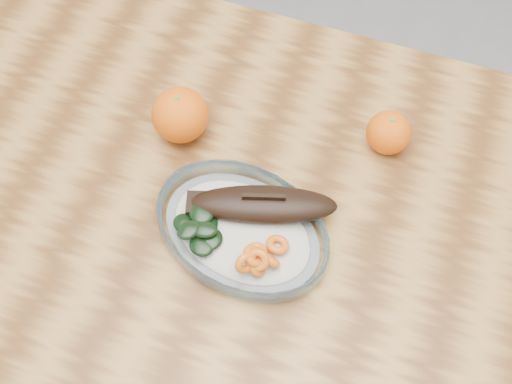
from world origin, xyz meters
TOP-DOWN VIEW (x-y plane):
  - ground at (0.00, 0.00)m, footprint 3.00×3.00m
  - dining_table at (0.00, 0.00)m, footprint 1.20×0.80m
  - plated_meal at (0.02, -0.02)m, footprint 0.57×0.57m
  - orange_left at (-0.13, 0.11)m, footprint 0.09×0.09m
  - orange_right at (0.18, 0.19)m, footprint 0.07×0.07m

SIDE VIEW (x-z plane):
  - ground at x=0.00m, z-range 0.00..0.00m
  - dining_table at x=0.00m, z-range 0.28..1.03m
  - plated_meal at x=0.02m, z-range 0.73..0.81m
  - orange_right at x=0.18m, z-range 0.75..0.82m
  - orange_left at x=-0.13m, z-range 0.75..0.84m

